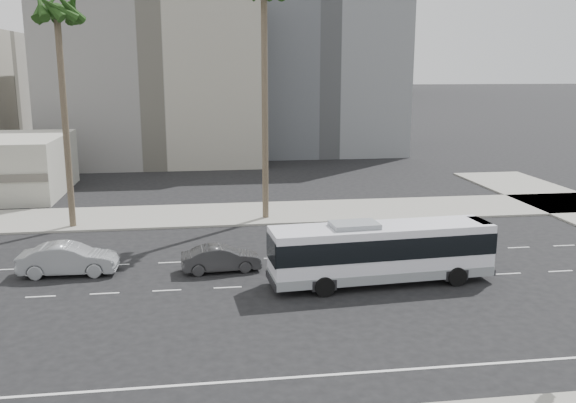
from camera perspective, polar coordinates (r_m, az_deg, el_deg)
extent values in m
plane|color=black|center=(32.04, 5.24, -7.45)|extent=(700.00, 700.00, 0.00)
cube|color=gray|center=(46.63, 0.90, -0.96)|extent=(120.00, 7.00, 0.15)
cube|color=gray|center=(74.49, -12.04, 10.71)|extent=(24.00, 18.00, 18.00)
cube|color=#5B5E63|center=(82.72, 2.54, 13.88)|extent=(20.00, 20.00, 26.00)
cube|color=beige|center=(279.58, -7.23, 14.59)|extent=(42.00, 42.00, 44.00)
cube|color=#4F535A|center=(265.59, 3.46, 17.60)|extent=(26.00, 26.00, 70.00)
cube|color=#4F535A|center=(300.01, 7.14, 15.97)|extent=(22.00, 22.00, 60.00)
cube|color=silver|center=(31.61, 8.66, -4.46)|extent=(11.49, 3.30, 2.54)
cube|color=black|center=(31.52, 8.68, -3.87)|extent=(11.55, 3.37, 1.07)
cube|color=gray|center=(31.96, 8.59, -6.39)|extent=(11.51, 3.34, 0.49)
cube|color=gray|center=(30.86, 6.13, -2.17)|extent=(2.45, 1.73, 0.29)
cube|color=#262628|center=(33.24, 17.64, -2.07)|extent=(0.71, 1.80, 0.29)
cylinder|color=black|center=(32.10, 15.47, -6.90)|extent=(0.98, 0.29, 0.98)
cylinder|color=black|center=(34.29, 13.82, -5.56)|extent=(0.98, 0.29, 0.98)
cylinder|color=black|center=(30.09, 3.13, -7.76)|extent=(0.98, 0.29, 0.98)
cylinder|color=black|center=(32.41, 2.28, -6.26)|extent=(0.98, 0.29, 0.98)
imported|color=#323334|center=(33.56, -6.23, -5.28)|extent=(1.83, 4.37, 1.41)
imported|color=gray|center=(34.83, -19.70, -5.06)|extent=(1.91, 5.13, 1.68)
cylinder|color=brown|center=(43.48, -2.17, 8.54)|extent=(0.44, 0.44, 15.86)
cylinder|color=brown|center=(43.64, -19.96, 6.66)|extent=(0.44, 0.44, 14.10)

